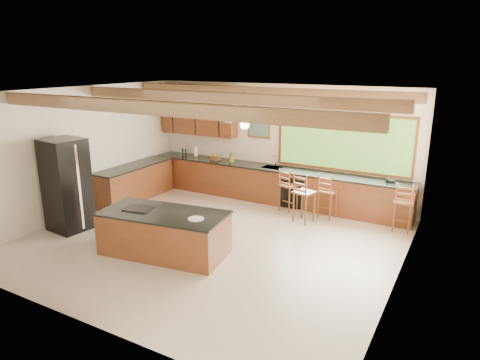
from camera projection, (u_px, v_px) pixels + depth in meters
The scene contains 9 objects.
ground at pixel (211, 241), 8.76m from camera, with size 7.20×7.20×0.00m, color beige.
room_shell at pixel (220, 129), 8.79m from camera, with size 7.27×6.54×3.02m.
counter_run at pixel (237, 184), 11.14m from camera, with size 7.12×3.10×1.22m.
island at pixel (164, 233), 8.10m from camera, with size 2.51×1.45×0.85m.
refrigerator at pixel (67, 185), 9.13m from camera, with size 0.85×0.83×2.00m.
bar_stool_a at pixel (288, 186), 10.29m from camera, with size 0.48×0.48×1.08m.
bar_stool_b at pixel (327, 192), 9.83m from camera, with size 0.43×0.43×1.08m.
bar_stool_c at pixel (303, 194), 9.56m from camera, with size 0.51×0.51×1.17m.
bar_stool_d at pixel (403, 203), 9.05m from camera, with size 0.43×0.43×1.11m.
Camera 1 is at (4.45, -6.78, 3.58)m, focal length 32.00 mm.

